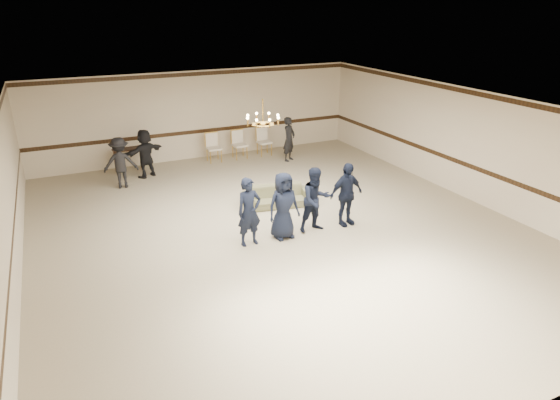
% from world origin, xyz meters
% --- Properties ---
extents(room, '(12.01, 14.01, 3.21)m').
position_xyz_m(room, '(0.00, 0.00, 1.60)').
color(room, '#B5AA8B').
rests_on(room, ground).
extents(chair_rail, '(12.00, 0.02, 0.14)m').
position_xyz_m(chair_rail, '(0.00, 6.99, 1.00)').
color(chair_rail, black).
rests_on(chair_rail, wall_back).
extents(crown_molding, '(12.00, 0.02, 0.14)m').
position_xyz_m(crown_molding, '(0.00, 6.99, 3.08)').
color(crown_molding, black).
rests_on(crown_molding, wall_back).
extents(chandelier, '(0.94, 0.94, 0.89)m').
position_xyz_m(chandelier, '(0.00, 1.00, 2.88)').
color(chandelier, '#BA8E3B').
rests_on(chandelier, ceiling).
extents(boy_a, '(0.65, 0.46, 1.69)m').
position_xyz_m(boy_a, '(-0.99, -0.43, 0.84)').
color(boy_a, black).
rests_on(boy_a, floor).
extents(boy_b, '(0.86, 0.59, 1.69)m').
position_xyz_m(boy_b, '(-0.09, -0.43, 0.84)').
color(boy_b, black).
rests_on(boy_b, floor).
extents(boy_c, '(0.84, 0.67, 1.69)m').
position_xyz_m(boy_c, '(0.81, -0.43, 0.84)').
color(boy_c, black).
rests_on(boy_c, floor).
extents(boy_d, '(1.02, 0.50, 1.69)m').
position_xyz_m(boy_d, '(1.71, -0.43, 0.84)').
color(boy_d, black).
rests_on(boy_d, floor).
extents(settee, '(2.07, 1.12, 0.57)m').
position_xyz_m(settee, '(0.65, 1.49, 0.29)').
color(settee, '#696846').
rests_on(settee, floor).
extents(adult_left, '(1.13, 0.76, 1.62)m').
position_xyz_m(adult_left, '(-3.17, 4.92, 0.81)').
color(adult_left, black).
rests_on(adult_left, floor).
extents(adult_mid, '(1.56, 1.07, 1.62)m').
position_xyz_m(adult_mid, '(-2.27, 5.62, 0.81)').
color(adult_mid, black).
rests_on(adult_mid, floor).
extents(adult_right, '(0.70, 0.66, 1.62)m').
position_xyz_m(adult_right, '(2.83, 5.22, 0.81)').
color(adult_right, black).
rests_on(adult_right, floor).
extents(banquet_chair_left, '(0.50, 0.50, 1.03)m').
position_xyz_m(banquet_chair_left, '(0.28, 6.24, 0.52)').
color(banquet_chair_left, silver).
rests_on(banquet_chair_left, floor).
extents(banquet_chair_mid, '(0.54, 0.54, 1.03)m').
position_xyz_m(banquet_chair_mid, '(1.28, 6.24, 0.52)').
color(banquet_chair_mid, silver).
rests_on(banquet_chair_mid, floor).
extents(banquet_chair_right, '(0.53, 0.53, 1.03)m').
position_xyz_m(banquet_chair_right, '(2.28, 6.24, 0.52)').
color(banquet_chair_right, silver).
rests_on(banquet_chair_right, floor).
extents(console_table, '(1.01, 0.49, 0.82)m').
position_xyz_m(console_table, '(-2.72, 6.44, 0.41)').
color(console_table, black).
rests_on(console_table, floor).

